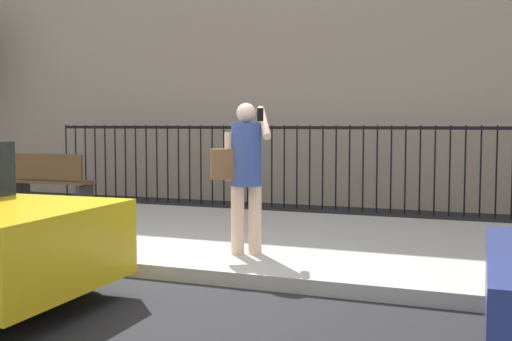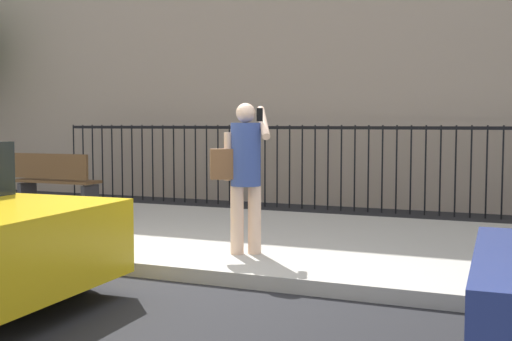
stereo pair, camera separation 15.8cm
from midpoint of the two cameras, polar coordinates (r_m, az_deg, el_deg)
name	(u,v)px [view 2 (the right image)]	position (r m, az deg, el deg)	size (l,w,h in m)	color
ground_plane	(178,282)	(6.73, -6.29, -9.82)	(60.00, 60.00, 0.00)	black
sidewalk	(259,239)	(8.66, 0.81, -6.13)	(28.00, 4.40, 0.15)	#B2ADA3
iron_fence	(335,156)	(12.05, 7.39, 1.28)	(12.03, 0.04, 1.60)	black
pedestrian_on_phone	(243,167)	(7.20, -0.50, 0.34)	(0.72, 0.61, 1.71)	beige
street_bench	(55,179)	(11.89, -17.13, -0.70)	(1.60, 0.45, 0.95)	brown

